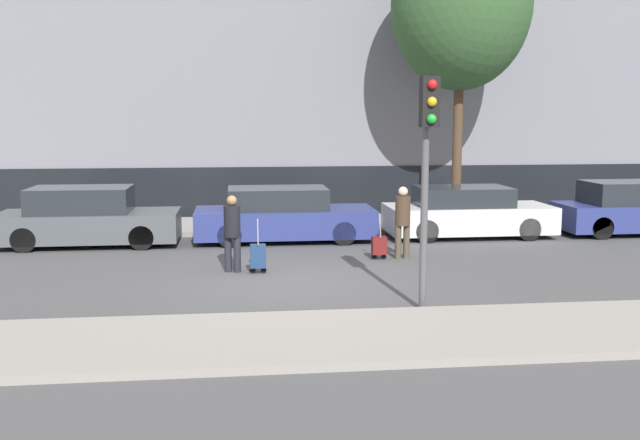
% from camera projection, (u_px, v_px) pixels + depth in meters
% --- Properties ---
extents(ground_plane, '(80.00, 80.00, 0.00)m').
position_uv_depth(ground_plane, '(288.00, 282.00, 13.92)').
color(ground_plane, '#4C4C4F').
extents(sidewalk_near, '(28.00, 2.50, 0.12)m').
position_uv_depth(sidewalk_near, '(306.00, 338.00, 10.22)').
color(sidewalk_near, gray).
rests_on(sidewalk_near, ground_plane).
extents(sidewalk_far, '(28.00, 3.00, 0.12)m').
position_uv_depth(sidewalk_far, '(271.00, 225.00, 20.79)').
color(sidewalk_far, gray).
rests_on(sidewalk_far, ground_plane).
extents(building_facade, '(28.00, 2.31, 13.43)m').
position_uv_depth(building_facade, '(264.00, 7.00, 23.09)').
color(building_facade, slate).
rests_on(building_facade, ground_plane).
extents(parked_car_0, '(4.41, 1.75, 1.47)m').
position_uv_depth(parked_car_0, '(87.00, 219.00, 17.76)').
color(parked_car_0, '#4C5156').
rests_on(parked_car_0, ground_plane).
extents(parked_car_1, '(4.59, 1.80, 1.39)m').
position_uv_depth(parked_car_1, '(283.00, 216.00, 18.41)').
color(parked_car_1, navy).
rests_on(parked_car_1, ground_plane).
extents(parked_car_2, '(4.39, 1.82, 1.35)m').
position_uv_depth(parked_car_2, '(467.00, 213.00, 19.06)').
color(parked_car_2, silver).
rests_on(parked_car_2, ground_plane).
extents(parked_car_3, '(3.95, 1.71, 1.45)m').
position_uv_depth(parked_car_3, '(629.00, 210.00, 19.50)').
color(parked_car_3, navy).
rests_on(parked_car_3, ground_plane).
extents(pedestrian_left, '(0.34, 0.34, 1.60)m').
position_uv_depth(pedestrian_left, '(232.00, 229.00, 14.70)').
color(pedestrian_left, '#23232D').
rests_on(pedestrian_left, ground_plane).
extents(trolley_left, '(0.34, 0.29, 1.14)m').
position_uv_depth(trolley_left, '(258.00, 256.00, 14.66)').
color(trolley_left, navy).
rests_on(trolley_left, ground_plane).
extents(pedestrian_right, '(0.35, 0.34, 1.64)m').
position_uv_depth(pedestrian_right, '(403.00, 218.00, 16.11)').
color(pedestrian_right, '#4C4233').
rests_on(pedestrian_right, ground_plane).
extents(trolley_right, '(0.34, 0.29, 1.05)m').
position_uv_depth(trolley_right, '(379.00, 246.00, 16.07)').
color(trolley_right, maroon).
rests_on(trolley_right, ground_plane).
extents(traffic_light, '(0.28, 0.47, 3.84)m').
position_uv_depth(traffic_light, '(427.00, 146.00, 11.44)').
color(traffic_light, '#515154').
rests_on(traffic_light, ground_plane).
extents(bare_tree_near_crossing, '(3.97, 3.97, 8.66)m').
position_uv_depth(bare_tree_near_crossing, '(461.00, 4.00, 20.11)').
color(bare_tree_near_crossing, '#4C3826').
rests_on(bare_tree_near_crossing, sidewalk_far).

